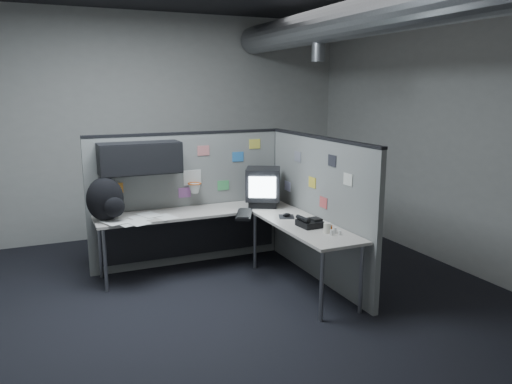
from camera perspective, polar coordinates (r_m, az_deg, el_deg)
name	(u,v)px	position (r m, az deg, el deg)	size (l,w,h in m)	color
room	(285,93)	(5.05, 3.33, 11.24)	(5.62, 5.62, 3.22)	black
partition_back	(177,186)	(6.03, -9.06, 0.69)	(2.44, 0.42, 1.63)	slate
partition_right	(318,208)	(5.66, 7.10, -1.82)	(0.07, 2.23, 1.63)	slate
desk	(224,224)	(5.74, -3.69, -3.69)	(2.31, 2.11, 0.73)	beige
monitor	(263,186)	(6.08, 0.83, 0.65)	(0.54, 0.54, 0.46)	black
keyboard	(244,214)	(5.62, -1.37, -2.56)	(0.35, 0.48, 0.04)	black
mouse	(286,216)	(5.59, 3.50, -2.71)	(0.23, 0.25, 0.04)	black
phone	(309,223)	(5.22, 6.11, -3.51)	(0.23, 0.25, 0.11)	black
bottles	(334,231)	(5.00, 8.86, -4.40)	(0.11, 0.15, 0.07)	silver
cup	(327,228)	(5.02, 8.14, -4.08)	(0.07, 0.07, 0.10)	silver
papers	(139,220)	(5.59, -13.17, -3.08)	(0.84, 0.61, 0.02)	white
backpack	(106,200)	(5.60, -16.78, -0.87)	(0.43, 0.39, 0.48)	black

